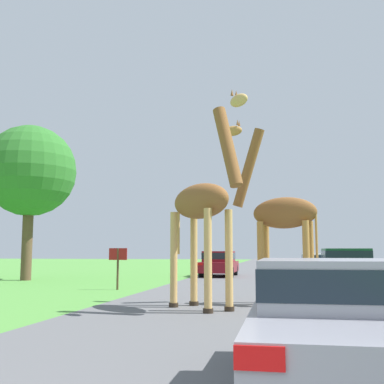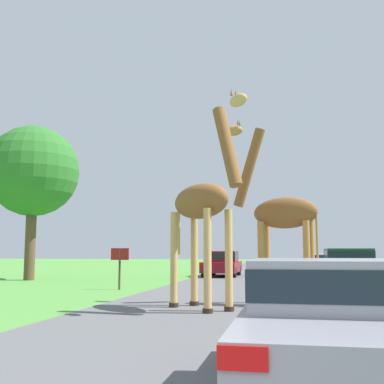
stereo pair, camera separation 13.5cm
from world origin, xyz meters
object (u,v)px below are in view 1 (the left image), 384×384
object	(u,v)px
giraffe_near_road	(204,205)
giraffe_companion	(278,216)
car_queue_right	(318,265)
tree_centre_back	(30,171)
sign_post	(118,261)
car_far_ahead	(346,267)
car_queue_left	(219,263)
car_lead_maroon	(340,323)

from	to	relation	value
giraffe_near_road	giraffe_companion	bearing A→B (deg)	172.77
giraffe_companion	car_queue_right	distance (m)	12.44
giraffe_near_road	tree_centre_back	size ratio (longest dim) A/B	0.68
car_queue_right	sign_post	size ratio (longest dim) A/B	2.88
giraffe_near_road	car_far_ahead	world-z (taller)	giraffe_near_road
giraffe_near_road	tree_centre_back	xyz separation A→B (m)	(-10.48, 10.09, 2.83)
tree_centre_back	sign_post	distance (m)	8.99
car_far_ahead	car_queue_left	bearing A→B (deg)	126.41
car_queue_right	car_far_ahead	world-z (taller)	car_far_ahead
giraffe_near_road	giraffe_companion	size ratio (longest dim) A/B	1.00
car_lead_maroon	tree_centre_back	xyz separation A→B (m)	(-12.95, 16.92, 4.68)
car_lead_maroon	giraffe_companion	bearing A→B (deg)	94.31
sign_post	giraffe_near_road	bearing A→B (deg)	-52.76
giraffe_companion	tree_centre_back	bearing A→B (deg)	71.66
giraffe_near_road	car_queue_left	xyz separation A→B (m)	(-1.62, 15.63, -1.83)
tree_centre_back	sign_post	xyz separation A→B (m)	(6.35, -4.67, -4.34)
giraffe_companion	tree_centre_back	distance (m)	15.33
car_queue_left	car_far_ahead	world-z (taller)	car_far_ahead
giraffe_near_road	car_queue_left	size ratio (longest dim) A/B	1.24
car_queue_left	sign_post	bearing A→B (deg)	-103.78
car_queue_right	tree_centre_back	size ratio (longest dim) A/B	0.57
giraffe_near_road	sign_post	xyz separation A→B (m)	(-4.13, 5.43, -1.50)
giraffe_near_road	sign_post	size ratio (longest dim) A/B	3.42
car_queue_right	tree_centre_back	distance (m)	15.39
giraffe_near_road	car_lead_maroon	distance (m)	7.49
car_lead_maroon	car_queue_right	xyz separation A→B (m)	(1.26, 20.49, -0.03)
car_queue_left	car_far_ahead	distance (m)	10.05
giraffe_near_road	car_far_ahead	xyz separation A→B (m)	(4.34, 7.54, -1.76)
giraffe_companion	car_queue_right	xyz separation A→B (m)	(1.89, 12.18, -1.70)
giraffe_near_road	car_lead_maroon	world-z (taller)	giraffe_near_road
giraffe_companion	sign_post	bearing A→B (deg)	73.15
car_queue_right	sign_post	xyz separation A→B (m)	(-7.86, -8.23, 0.37)
car_lead_maroon	car_far_ahead	distance (m)	14.48
giraffe_near_road	car_queue_right	bearing A→B (deg)	-151.25
car_queue_left	sign_post	distance (m)	10.51
giraffe_companion	car_queue_left	distance (m)	14.66
giraffe_near_road	car_queue_left	world-z (taller)	giraffe_near_road
car_queue_left	giraffe_near_road	bearing A→B (deg)	-84.06
giraffe_companion	sign_post	world-z (taller)	giraffe_companion
car_far_ahead	sign_post	world-z (taller)	sign_post
giraffe_near_road	car_queue_right	xyz separation A→B (m)	(3.73, 13.66, -1.87)
giraffe_companion	car_lead_maroon	distance (m)	8.50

